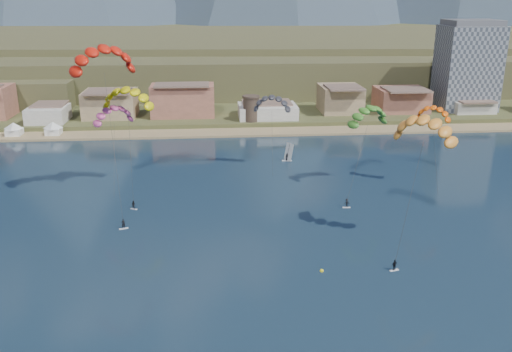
{
  "coord_description": "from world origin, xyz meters",
  "views": [
    {
      "loc": [
        -8.09,
        -67.43,
        43.51
      ],
      "look_at": [
        0.0,
        32.0,
        10.0
      ],
      "focal_mm": 38.66,
      "sensor_mm": 36.0,
      "label": 1
    }
  ],
  "objects_px": {
    "kitesurfer_red": "(103,55)",
    "windsurfer": "(288,155)",
    "watchtower": "(251,108)",
    "kitesurfer_orange": "(425,125)",
    "kitesurfer_green": "(368,113)",
    "kitesurfer_yellow": "(127,95)",
    "apartment_tower": "(468,66)",
    "buoy": "(322,271)"
  },
  "relations": [
    {
      "from": "kitesurfer_red",
      "to": "kitesurfer_yellow",
      "type": "relative_size",
      "value": 1.37
    },
    {
      "from": "watchtower",
      "to": "buoy",
      "type": "relative_size",
      "value": 13.24
    },
    {
      "from": "kitesurfer_yellow",
      "to": "kitesurfer_red",
      "type": "bearing_deg",
      "value": -107.76
    },
    {
      "from": "apartment_tower",
      "to": "watchtower",
      "type": "relative_size",
      "value": 3.72
    },
    {
      "from": "kitesurfer_green",
      "to": "buoy",
      "type": "distance_m",
      "value": 47.19
    },
    {
      "from": "watchtower",
      "to": "buoy",
      "type": "xyz_separation_m",
      "value": [
        4.16,
        -102.13,
        -6.26
      ]
    },
    {
      "from": "kitesurfer_red",
      "to": "windsurfer",
      "type": "bearing_deg",
      "value": 32.16
    },
    {
      "from": "apartment_tower",
      "to": "watchtower",
      "type": "height_order",
      "value": "apartment_tower"
    },
    {
      "from": "apartment_tower",
      "to": "kitesurfer_red",
      "type": "height_order",
      "value": "kitesurfer_red"
    },
    {
      "from": "apartment_tower",
      "to": "kitesurfer_red",
      "type": "relative_size",
      "value": 0.89
    },
    {
      "from": "kitesurfer_red",
      "to": "buoy",
      "type": "xyz_separation_m",
      "value": [
        38.93,
        -35.72,
        -31.23
      ]
    },
    {
      "from": "kitesurfer_yellow",
      "to": "buoy",
      "type": "distance_m",
      "value": 61.31
    },
    {
      "from": "kitesurfer_yellow",
      "to": "kitesurfer_green",
      "type": "relative_size",
      "value": 1.17
    },
    {
      "from": "apartment_tower",
      "to": "kitesurfer_orange",
      "type": "distance_m",
      "value": 119.17
    },
    {
      "from": "kitesurfer_green",
      "to": "windsurfer",
      "type": "height_order",
      "value": "kitesurfer_green"
    },
    {
      "from": "watchtower",
      "to": "windsurfer",
      "type": "height_order",
      "value": "watchtower"
    },
    {
      "from": "windsurfer",
      "to": "buoy",
      "type": "bearing_deg",
      "value": -92.61
    },
    {
      "from": "kitesurfer_orange",
      "to": "kitesurfer_green",
      "type": "xyz_separation_m",
      "value": [
        -1.67,
        28.89,
        -4.07
      ]
    },
    {
      "from": "watchtower",
      "to": "kitesurfer_yellow",
      "type": "distance_m",
      "value": 67.44
    },
    {
      "from": "kitesurfer_orange",
      "to": "windsurfer",
      "type": "relative_size",
      "value": 5.39
    },
    {
      "from": "kitesurfer_green",
      "to": "buoy",
      "type": "bearing_deg",
      "value": -114.02
    },
    {
      "from": "kitesurfer_yellow",
      "to": "kitesurfer_orange",
      "type": "relative_size",
      "value": 1.01
    },
    {
      "from": "watchtower",
      "to": "kitesurfer_orange",
      "type": "height_order",
      "value": "kitesurfer_orange"
    },
    {
      "from": "watchtower",
      "to": "kitesurfer_green",
      "type": "height_order",
      "value": "kitesurfer_green"
    },
    {
      "from": "kitesurfer_green",
      "to": "watchtower",
      "type": "bearing_deg",
      "value": 109.53
    },
    {
      "from": "watchtower",
      "to": "buoy",
      "type": "distance_m",
      "value": 102.41
    },
    {
      "from": "kitesurfer_orange",
      "to": "windsurfer",
      "type": "height_order",
      "value": "kitesurfer_orange"
    },
    {
      "from": "kitesurfer_green",
      "to": "windsurfer",
      "type": "xyz_separation_m",
      "value": [
        -15.03,
        21.91,
        -15.98
      ]
    },
    {
      "from": "watchtower",
      "to": "kitesurfer_yellow",
      "type": "height_order",
      "value": "kitesurfer_yellow"
    },
    {
      "from": "windsurfer",
      "to": "watchtower",
      "type": "bearing_deg",
      "value": 99.86
    },
    {
      "from": "kitesurfer_orange",
      "to": "buoy",
      "type": "distance_m",
      "value": 31.1
    },
    {
      "from": "watchtower",
      "to": "kitesurfer_green",
      "type": "xyz_separation_m",
      "value": [
        22.02,
        -62.06,
        11.14
      ]
    },
    {
      "from": "apartment_tower",
      "to": "windsurfer",
      "type": "relative_size",
      "value": 6.65
    },
    {
      "from": "kitesurfer_yellow",
      "to": "kitesurfer_green",
      "type": "height_order",
      "value": "kitesurfer_yellow"
    },
    {
      "from": "kitesurfer_yellow",
      "to": "windsurfer",
      "type": "bearing_deg",
      "value": 23.97
    },
    {
      "from": "kitesurfer_yellow",
      "to": "watchtower",
      "type": "bearing_deg",
      "value": 60.96
    },
    {
      "from": "kitesurfer_red",
      "to": "kitesurfer_green",
      "type": "xyz_separation_m",
      "value": [
        56.79,
        4.35,
        -13.83
      ]
    },
    {
      "from": "kitesurfer_orange",
      "to": "kitesurfer_yellow",
      "type": "bearing_deg",
      "value": 148.91
    },
    {
      "from": "kitesurfer_yellow",
      "to": "kitesurfer_green",
      "type": "bearing_deg",
      "value": -4.9
    },
    {
      "from": "kitesurfer_red",
      "to": "windsurfer",
      "type": "distance_m",
      "value": 57.63
    },
    {
      "from": "kitesurfer_orange",
      "to": "kitesurfer_green",
      "type": "distance_m",
      "value": 29.22
    },
    {
      "from": "kitesurfer_yellow",
      "to": "kitesurfer_green",
      "type": "distance_m",
      "value": 54.27
    }
  ]
}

